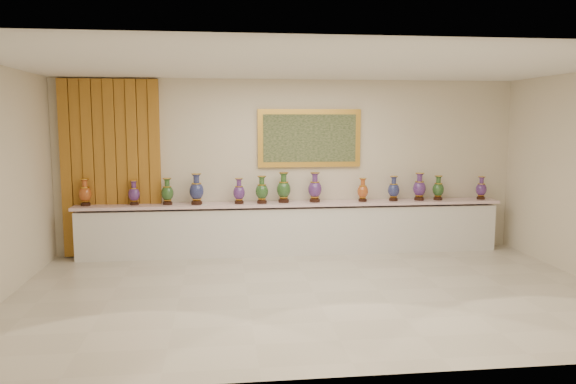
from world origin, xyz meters
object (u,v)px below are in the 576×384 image
object	(u,v)px
vase_0	(85,194)
vase_2	(167,193)
counter	(292,229)
vase_1	(134,194)

from	to	relation	value
vase_0	vase_2	world-z (taller)	vase_0
counter	vase_2	distance (m)	2.21
vase_1	vase_2	size ratio (longest dim) A/B	0.92
vase_1	counter	bearing A→B (deg)	-0.38
counter	vase_1	distance (m)	2.73
counter	vase_2	world-z (taller)	vase_2
counter	vase_0	world-z (taller)	vase_0
vase_0	vase_1	world-z (taller)	vase_0
vase_2	counter	bearing A→B (deg)	0.32
counter	vase_0	size ratio (longest dim) A/B	16.19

